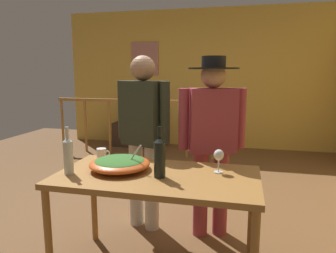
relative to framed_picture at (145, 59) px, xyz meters
The scene contains 14 objects.
ground_plane 3.74m from the framed_picture, 71.33° to the right, with size 8.35×8.35×0.00m, color brown.
back_wall 1.14m from the framed_picture, ahead, with size 5.30×0.10×2.63m, color gold.
framed_picture is the anchor object (origin of this frame).
stair_railing 1.51m from the framed_picture, 60.51° to the right, with size 2.92×0.10×1.03m.
tv_console 1.51m from the framed_picture, 108.18° to the right, with size 0.90×0.40×0.47m, color #38281E.
flat_screen_tv 1.03m from the framed_picture, 106.50° to the right, with size 0.60×0.12×0.47m.
serving_table 4.43m from the framed_picture, 71.45° to the right, with size 1.40×0.74×0.75m.
salad_bowl 4.29m from the framed_picture, 75.04° to the right, with size 0.44×0.44×0.22m.
wine_glass 4.41m from the framed_picture, 65.70° to the right, with size 0.07×0.07×0.17m.
wine_bottle_dark 4.45m from the framed_picture, 71.24° to the right, with size 0.08×0.08×0.35m.
wine_bottle_clear 4.37m from the framed_picture, 79.59° to the right, with size 0.07×0.07×0.33m.
mug_white 3.99m from the framed_picture, 77.79° to the right, with size 0.12×0.08×0.08m.
person_standing_left 3.67m from the framed_picture, 72.81° to the right, with size 0.53×0.32×1.60m.
person_standing_right 3.90m from the framed_picture, 63.86° to the right, with size 0.56×0.42×1.58m.
Camera 1 is at (0.87, -2.95, 1.45)m, focal length 33.68 mm.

